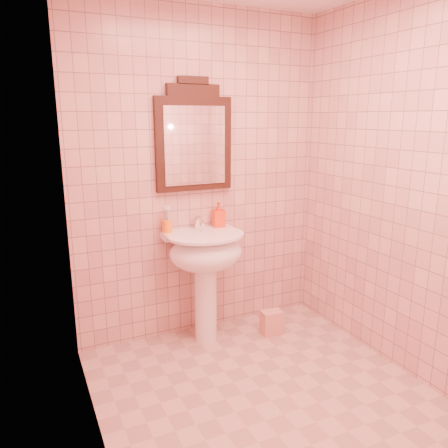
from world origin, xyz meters
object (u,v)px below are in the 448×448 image
pedestal_sink (206,260)px  toothbrush_cup (167,226)px  soap_dispenser (218,214)px  towel (271,323)px  mirror (194,139)px

pedestal_sink → toothbrush_cup: (-0.24, 0.16, 0.25)m
soap_dispenser → toothbrush_cup: bearing=-176.8°
towel → toothbrush_cup: bearing=158.3°
soap_dispenser → mirror: bearing=169.9°
mirror → towel: bearing=-33.3°
toothbrush_cup → towel: size_ratio=0.89×
pedestal_sink → soap_dispenser: (0.18, 0.15, 0.30)m
toothbrush_cup → soap_dispenser: soap_dispenser is taller
pedestal_sink → toothbrush_cup: size_ratio=4.94×
toothbrush_cup → soap_dispenser: 0.42m
towel → soap_dispenser: bearing=139.1°
mirror → soap_dispenser: bearing=-14.6°
soap_dispenser → towel: soap_dispenser is taller
mirror → towel: mirror is taller
pedestal_sink → mirror: mirror is taller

